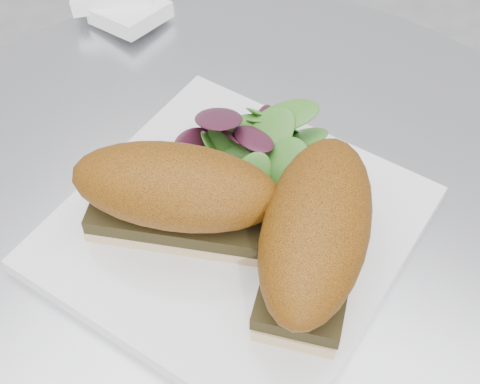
# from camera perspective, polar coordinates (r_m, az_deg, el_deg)

# --- Properties ---
(table) EXTENTS (0.70, 0.70, 0.73)m
(table) POSITION_cam_1_polar(r_m,az_deg,el_deg) (0.78, -0.28, -13.60)
(table) COLOR #B8BAC0
(table) RESTS_ON ground
(plate) EXTENTS (0.28, 0.28, 0.02)m
(plate) POSITION_cam_1_polar(r_m,az_deg,el_deg) (0.56, -0.50, -3.14)
(plate) COLOR white
(plate) RESTS_ON table
(sandwich_left) EXTENTS (0.18, 0.13, 0.08)m
(sandwich_left) POSITION_cam_1_polar(r_m,az_deg,el_deg) (0.52, -5.49, -0.13)
(sandwich_left) COLOR beige
(sandwich_left) RESTS_ON plate
(sandwich_right) EXTENTS (0.13, 0.19, 0.08)m
(sandwich_right) POSITION_cam_1_polar(r_m,az_deg,el_deg) (0.50, 6.47, -3.51)
(sandwich_right) COLOR beige
(sandwich_right) RESTS_ON plate
(salad) EXTENTS (0.12, 0.12, 0.05)m
(salad) POSITION_cam_1_polar(r_m,az_deg,el_deg) (0.59, 1.62, 5.14)
(salad) COLOR #428D2E
(salad) RESTS_ON plate
(napkin) EXTENTS (0.15, 0.15, 0.02)m
(napkin) POSITION_cam_1_polar(r_m,az_deg,el_deg) (0.80, -10.03, 15.32)
(napkin) COLOR white
(napkin) RESTS_ON table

